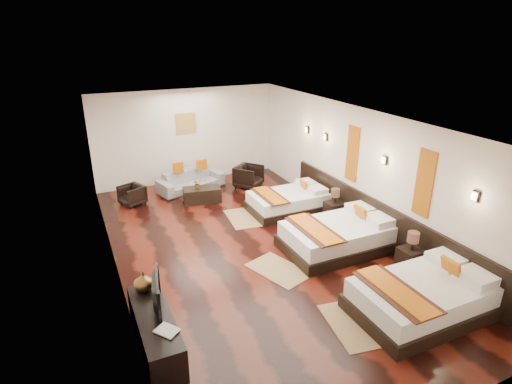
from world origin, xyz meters
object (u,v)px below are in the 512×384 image
nightstand_a (410,257)px  armchair_left (132,195)px  sofa (191,180)px  coffee_table (202,195)px  table_plant (197,184)px  nightstand_b (334,209)px  tv_console (155,330)px  tv (153,292)px  bed_far (289,201)px  armchair_right (249,176)px  bed_near (424,296)px  figurine (144,281)px  bed_mid (339,235)px  book (161,336)px

nightstand_a → armchair_left: 7.10m
sofa → coffee_table: bearing=-105.3°
table_plant → coffee_table: bearing=-24.7°
nightstand_b → sofa: nightstand_b is taller
tv_console → sofa: 6.50m
nightstand_a → tv: (-4.89, 0.19, 0.51)m
bed_far → armchair_right: bed_far is taller
nightstand_b → armchair_left: size_ratio=1.36×
bed_near → nightstand_a: bearing=55.5°
figurine → nightstand_b: bearing=20.9°
nightstand_a → nightstand_b: bearing=90.0°
bed_mid → book: 4.58m
armchair_left → bed_far: bearing=36.4°
tv → bed_far: bearing=-40.5°
bed_mid → bed_far: 2.21m
nightstand_a → tv_console: 4.95m
sofa → armchair_right: size_ratio=2.66×
tv_console → armchair_right: 6.79m
armchair_left → bed_mid: bearing=16.5°
bed_far → sofa: 3.16m
armchair_right → table_plant: 1.78m
book → nightstand_b: bearing=32.0°
bed_near → nightstand_b: bed_near is taller
nightstand_a → armchair_right: nightstand_a is taller
tv → sofa: tv is taller
nightstand_b → figurine: figurine is taller
tv_console → armchair_left: tv_console is taller
bed_far → tv_console: size_ratio=1.11×
tv_console → nightstand_a: bearing=0.2°
coffee_table → table_plant: bearing=155.3°
sofa → coffee_table: (0.00, -1.05, -0.08)m
bed_far → armchair_right: bearing=97.2°
nightstand_a → tv: 4.92m
bed_far → nightstand_b: bearing=-51.6°
tv → bed_near: bearing=-96.2°
bed_near → tv: tv is taller
figurine → armchair_left: 4.98m
nightstand_b → armchair_right: (-1.00, 2.95, 0.05)m
nightstand_b → coffee_table: size_ratio=0.81×
bed_mid → coffee_table: bearing=116.7°
nightstand_b → armchair_right: size_ratio=1.11×
bed_far → nightstand_b: nightstand_b is taller
bed_near → tv: bearing=163.0°
bed_mid → tv: tv is taller
bed_far → figurine: (-4.20, -2.84, 0.45)m
bed_mid → bed_far: (-0.00, 2.21, -0.04)m
nightstand_b → tv_console: 5.58m
figurine → book: bearing=-90.0°
sofa → coffee_table: sofa is taller
tv → armchair_left: tv is taller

